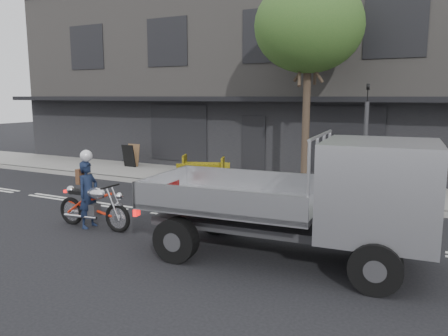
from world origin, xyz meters
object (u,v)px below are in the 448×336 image
rider (88,195)px  construction_barrier (200,169)px  street_tree (309,27)px  flatbed_ute (350,193)px  traffic_light_pole (365,149)px  sandwich_board (129,156)px  motorcycle (93,205)px

rider → construction_barrier: bearing=-0.4°
street_tree → rider: bearing=-120.4°
rider → flatbed_ute: 6.14m
traffic_light_pole → flatbed_ute: (0.55, -4.93, -0.23)m
rider → sandwich_board: bearing=31.6°
sandwich_board → rider: bearing=-55.6°
traffic_light_pole → sandwich_board: (-9.98, 1.74, -1.02)m
construction_barrier → sandwich_board: bearing=161.2°
street_tree → motorcycle: (-3.40, -6.05, -4.71)m
street_tree → construction_barrier: street_tree is taller
street_tree → construction_barrier: size_ratio=4.02×
flatbed_ute → construction_barrier: (-6.16, 5.18, -0.80)m
motorcycle → sandwich_board: bearing=122.5°
traffic_light_pole → flatbed_ute: traffic_light_pole is taller
rider → flatbed_ute: flatbed_ute is taller
flatbed_ute → construction_barrier: flatbed_ute is taller
motorcycle → rider: (-0.15, -0.00, 0.24)m
traffic_light_pole → rider: bearing=-136.9°
street_tree → motorcycle: bearing=-119.3°
street_tree → construction_barrier: 5.92m
construction_barrier → sandwich_board: size_ratio=1.74×
street_tree → motorcycle: street_tree is taller
flatbed_ute → construction_barrier: size_ratio=3.30×
rider → construction_barrier: (-0.05, 5.45, -0.19)m
traffic_light_pole → rider: size_ratio=2.16×
construction_barrier → flatbed_ute: bearing=-40.1°
motorcycle → construction_barrier: size_ratio=1.28×
flatbed_ute → construction_barrier: bearing=135.4°
street_tree → flatbed_ute: street_tree is taller
street_tree → traffic_light_pole: street_tree is taller
rider → sandwich_board: rider is taller
motorcycle → construction_barrier: bearing=91.2°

